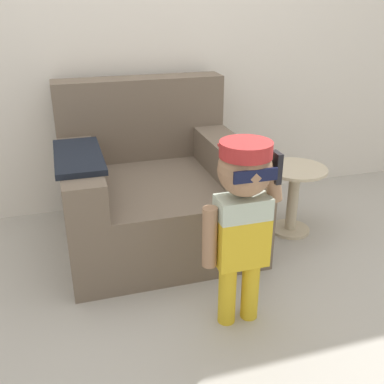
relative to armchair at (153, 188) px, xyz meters
name	(u,v)px	position (x,y,z in m)	size (l,w,h in m)	color
ground_plane	(180,257)	(0.08, -0.31, -0.32)	(10.00, 10.00, 0.00)	#ADA89E
wall_back	(142,12)	(0.08, 0.55, 0.98)	(10.00, 0.05, 2.60)	silver
armchair	(153,188)	(0.00, 0.00, 0.00)	(1.09, 1.03, 0.93)	#6B5B4C
person_child	(243,208)	(0.20, -0.91, 0.26)	(0.36, 0.27, 0.87)	gold
side_table	(293,193)	(0.85, -0.21, -0.06)	(0.38, 0.38, 0.44)	beige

